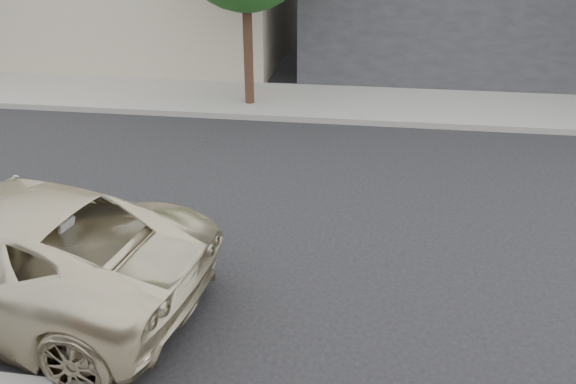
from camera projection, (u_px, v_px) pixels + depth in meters
The scene contains 3 objects.
ground at pixel (295, 222), 9.33m from camera, with size 120.00×120.00×0.00m, color black.
far_sidewalk at pixel (327, 103), 15.08m from camera, with size 44.00×3.00×0.15m, color gray.
motorcycle at pixel (120, 276), 7.03m from camera, with size 1.91×0.68×1.22m.
Camera 1 is at (-1.06, 8.09, 4.57)m, focal length 35.00 mm.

